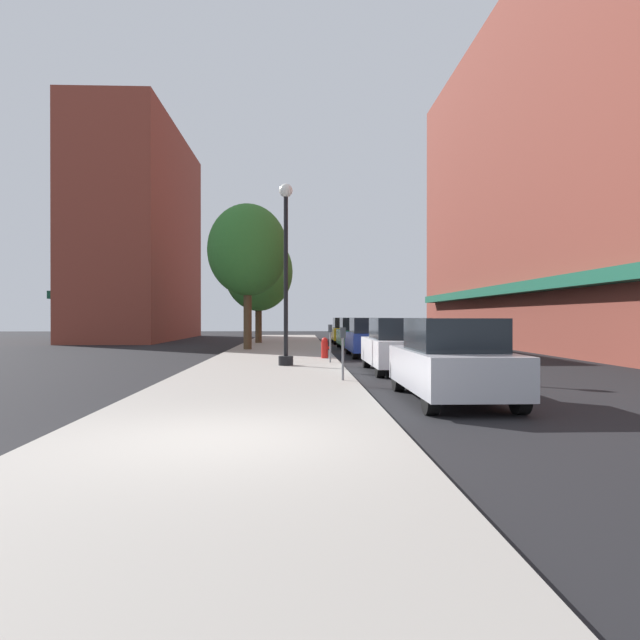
% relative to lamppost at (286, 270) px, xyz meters
% --- Properties ---
extents(ground_plane, '(90.00, 90.00, 0.00)m').
position_rel_lamppost_xyz_m(ground_plane, '(3.46, 6.64, -3.20)').
color(ground_plane, black).
extents(sidewalk_slab, '(4.80, 50.00, 0.12)m').
position_rel_lamppost_xyz_m(sidewalk_slab, '(-0.54, 7.64, -3.14)').
color(sidewalk_slab, gray).
rests_on(sidewalk_slab, ground).
extents(building_right_brick, '(6.80, 40.00, 19.19)m').
position_rel_lamppost_xyz_m(building_right_brick, '(14.45, 10.64, 6.37)').
color(building_right_brick, brown).
rests_on(building_right_brick, ground).
extents(building_far_background, '(6.80, 18.00, 15.70)m').
position_rel_lamppost_xyz_m(building_far_background, '(-11.55, 25.64, 4.63)').
color(building_far_background, brown).
rests_on(building_far_background, ground).
extents(lamppost, '(0.48, 0.48, 5.90)m').
position_rel_lamppost_xyz_m(lamppost, '(0.00, 0.00, 0.00)').
color(lamppost, black).
rests_on(lamppost, sidewalk_slab).
extents(fire_hydrant, '(0.33, 0.26, 0.79)m').
position_rel_lamppost_xyz_m(fire_hydrant, '(1.41, 3.27, -2.68)').
color(fire_hydrant, red).
rests_on(fire_hydrant, sidewalk_slab).
extents(parking_meter_near, '(0.14, 0.09, 1.31)m').
position_rel_lamppost_xyz_m(parking_meter_near, '(1.51, -4.52, -2.25)').
color(parking_meter_near, slate).
rests_on(parking_meter_near, sidewalk_slab).
extents(parking_meter_far, '(0.14, 0.09, 1.31)m').
position_rel_lamppost_xyz_m(parking_meter_far, '(1.51, 1.15, -2.25)').
color(parking_meter_far, slate).
rests_on(parking_meter_far, sidewalk_slab).
extents(tree_near, '(4.19, 4.19, 6.77)m').
position_rel_lamppost_xyz_m(tree_near, '(-2.04, 16.78, 1.26)').
color(tree_near, '#4C3823').
rests_on(tree_near, sidewalk_slab).
extents(tree_mid, '(3.90, 3.90, 7.11)m').
position_rel_lamppost_xyz_m(tree_mid, '(-2.08, 9.57, 1.76)').
color(tree_mid, '#4C3823').
rests_on(tree_mid, sidewalk_slab).
extents(car_silver, '(1.80, 4.30, 1.66)m').
position_rel_lamppost_xyz_m(car_silver, '(3.46, -7.40, -2.39)').
color(car_silver, black).
rests_on(car_silver, ground).
extents(car_white, '(1.80, 4.30, 1.66)m').
position_rel_lamppost_xyz_m(car_white, '(3.46, -1.25, -2.39)').
color(car_white, black).
rests_on(car_white, ground).
extents(car_blue, '(1.80, 4.30, 1.66)m').
position_rel_lamppost_xyz_m(car_blue, '(3.46, 5.86, -2.39)').
color(car_blue, black).
rests_on(car_blue, ground).
extents(car_green, '(1.80, 4.30, 1.66)m').
position_rel_lamppost_xyz_m(car_green, '(3.46, 11.96, -2.39)').
color(car_green, black).
rests_on(car_green, ground).
extents(car_yellow, '(1.80, 4.30, 1.66)m').
position_rel_lamppost_xyz_m(car_yellow, '(3.46, 18.32, -2.39)').
color(car_yellow, black).
rests_on(car_yellow, ground).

